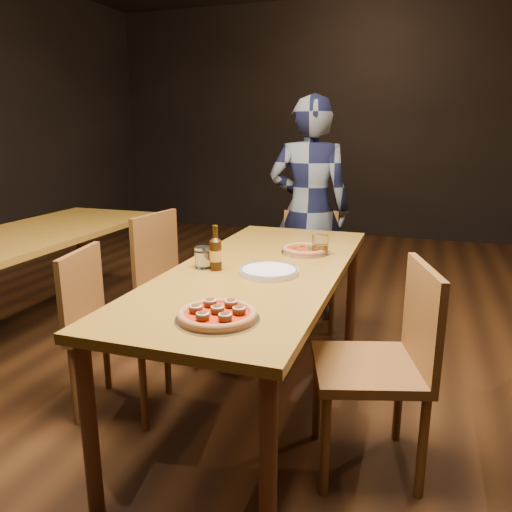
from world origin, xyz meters
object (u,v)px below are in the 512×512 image
(pizza_margherita, at_px, (306,250))
(chair_main_nw, at_px, (120,329))
(chair_main_e, at_px, (368,366))
(table_main, at_px, (259,281))
(table_left, at_px, (29,244))
(chair_end, at_px, (309,268))
(beer_bottle, at_px, (216,254))
(diner, at_px, (309,210))
(plate_stack, at_px, (269,272))
(water_glass, at_px, (203,257))
(chair_main_sw, at_px, (183,283))
(amber_glass, at_px, (320,245))
(pizza_meatball, at_px, (217,314))

(pizza_margherita, bearing_deg, chair_main_nw, -141.91)
(chair_main_e, bearing_deg, table_main, -136.40)
(table_left, xyz_separation_m, pizza_margherita, (1.85, 0.06, 0.09))
(table_left, distance_m, chair_end, 1.92)
(beer_bottle, bearing_deg, diner, 84.67)
(plate_stack, bearing_deg, water_glass, 178.73)
(chair_main_sw, height_order, amber_glass, chair_main_sw)
(chair_end, distance_m, beer_bottle, 1.35)
(plate_stack, distance_m, diner, 1.45)
(table_left, bearing_deg, chair_main_e, -15.48)
(pizza_margherita, height_order, diner, diner)
(chair_main_e, relative_size, chair_end, 1.09)
(chair_end, relative_size, pizza_margherita, 3.20)
(chair_main_nw, xyz_separation_m, beer_bottle, (0.46, 0.16, 0.39))
(chair_main_sw, relative_size, pizza_meatball, 3.05)
(chair_main_nw, height_order, chair_main_sw, chair_main_sw)
(pizza_margherita, bearing_deg, chair_main_sw, 174.50)
(water_glass, bearing_deg, pizza_margherita, 47.70)
(chair_main_sw, height_order, diner, diner)
(chair_main_nw, xyz_separation_m, plate_stack, (0.73, 0.17, 0.32))
(plate_stack, bearing_deg, chair_main_e, -24.76)
(table_main, height_order, diner, diner)
(chair_main_e, height_order, pizza_margherita, chair_main_e)
(chair_end, bearing_deg, table_left, -163.43)
(chair_main_e, xyz_separation_m, pizza_meatball, (-0.51, -0.38, 0.30))
(chair_end, bearing_deg, chair_main_nw, -124.63)
(table_main, xyz_separation_m, diner, (-0.05, 1.34, 0.15))
(diner, bearing_deg, chair_main_e, 104.04)
(table_left, distance_m, water_glass, 1.50)
(table_main, relative_size, plate_stack, 7.29)
(plate_stack, bearing_deg, table_main, 128.77)
(chair_main_nw, distance_m, water_glass, 0.56)
(chair_main_sw, bearing_deg, water_glass, -135.72)
(chair_main_sw, distance_m, water_glass, 0.74)
(table_main, xyz_separation_m, chair_main_nw, (-0.65, -0.27, -0.24))
(table_main, height_order, chair_end, chair_end)
(table_main, relative_size, pizza_margherita, 7.45)
(chair_end, xyz_separation_m, amber_glass, (0.24, -0.82, 0.37))
(table_left, height_order, chair_end, chair_end)
(pizza_margherita, relative_size, plate_stack, 0.98)
(chair_main_nw, xyz_separation_m, diner, (0.60, 1.60, 0.39))
(table_main, relative_size, table_left, 1.00)
(chair_main_nw, height_order, plate_stack, chair_main_nw)
(table_left, distance_m, chair_main_nw, 1.22)
(table_left, height_order, water_glass, water_glass)
(table_main, bearing_deg, chair_main_e, -29.67)
(chair_end, xyz_separation_m, pizza_margherita, (0.15, -0.80, 0.34))
(pizza_margherita, height_order, amber_glass, amber_glass)
(table_main, relative_size, chair_end, 2.33)
(chair_main_nw, bearing_deg, beer_bottle, -81.15)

